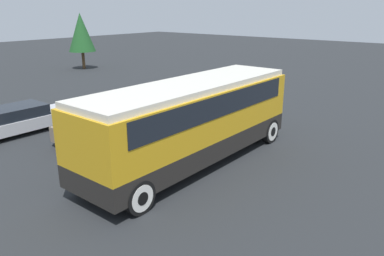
% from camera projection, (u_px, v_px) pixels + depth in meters
% --- Properties ---
extents(ground_plane, '(120.00, 120.00, 0.00)m').
position_uv_depth(ground_plane, '(192.00, 163.00, 14.42)').
color(ground_plane, '#26282B').
extents(tour_bus, '(9.69, 2.69, 3.14)m').
position_uv_depth(tour_bus, '(194.00, 115.00, 13.91)').
color(tour_bus, black).
rests_on(tour_bus, ground_plane).
extents(parked_car_near, '(4.71, 1.96, 1.31)m').
position_uv_depth(parked_car_near, '(21.00, 119.00, 17.82)').
color(parked_car_near, '#BCBCC1').
rests_on(parked_car_near, ground_plane).
extents(parked_car_mid, '(4.56, 1.82, 1.43)m').
position_uv_depth(parked_car_mid, '(105.00, 123.00, 16.97)').
color(parked_car_mid, '#7A6B5B').
rests_on(parked_car_mid, ground_plane).
extents(tree_left, '(2.53, 2.53, 5.27)m').
position_uv_depth(tree_left, '(81.00, 32.00, 35.80)').
color(tree_left, brown).
rests_on(tree_left, ground_plane).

